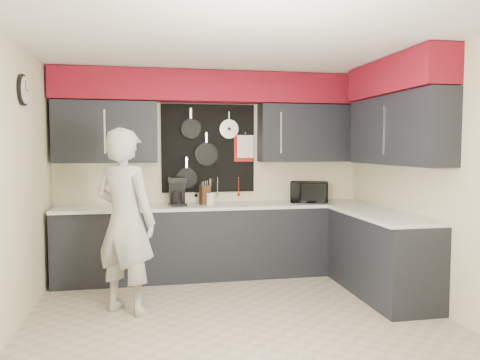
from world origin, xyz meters
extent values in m
plane|color=tan|center=(0.00, 0.00, 0.00)|extent=(4.00, 4.00, 0.00)
cube|color=beige|center=(0.00, 1.75, 1.30)|extent=(4.00, 0.01, 2.60)
cube|color=black|center=(-1.33, 1.59, 1.83)|extent=(1.24, 0.32, 0.75)
cube|color=black|center=(1.28, 1.59, 1.83)|extent=(1.34, 0.32, 0.75)
cube|color=maroon|center=(0.00, 1.57, 2.40)|extent=(3.94, 0.36, 0.38)
cube|color=black|center=(-0.05, 1.74, 1.62)|extent=(1.22, 0.03, 1.15)
cylinder|color=black|center=(-0.28, 1.70, 1.88)|extent=(0.26, 0.04, 0.26)
cylinder|color=black|center=(-0.08, 1.70, 1.55)|extent=(0.30, 0.04, 0.30)
cylinder|color=black|center=(-0.34, 1.70, 1.24)|extent=(0.27, 0.04, 0.27)
cylinder|color=silver|center=(0.22, 1.70, 1.88)|extent=(0.25, 0.02, 0.25)
cube|color=#9F140C|center=(0.42, 1.72, 1.62)|extent=(0.26, 0.01, 0.34)
cube|color=white|center=(0.44, 1.70, 1.65)|extent=(0.22, 0.01, 0.30)
cylinder|color=silver|center=(-0.50, 1.71, 1.13)|extent=(0.01, 0.01, 0.20)
cylinder|color=silver|center=(-0.22, 1.71, 1.13)|extent=(0.01, 0.01, 0.20)
cylinder|color=silver|center=(0.07, 1.71, 1.13)|extent=(0.01, 0.01, 0.20)
cylinder|color=silver|center=(0.35, 1.71, 1.13)|extent=(0.01, 0.01, 0.20)
cube|color=beige|center=(2.00, 0.00, 1.30)|extent=(0.01, 3.50, 2.60)
cube|color=black|center=(1.84, 0.30, 1.83)|extent=(0.32, 1.70, 0.75)
cube|color=maroon|center=(1.82, 0.30, 2.40)|extent=(0.36, 1.70, 0.38)
cube|color=beige|center=(-2.00, 0.00, 1.30)|extent=(0.01, 3.50, 2.60)
cylinder|color=black|center=(-1.98, 0.40, 2.18)|extent=(0.04, 0.30, 0.30)
cylinder|color=white|center=(-1.96, 0.40, 2.18)|extent=(0.01, 0.26, 0.26)
cube|color=black|center=(0.00, 1.45, 0.44)|extent=(3.90, 0.60, 0.88)
cube|color=white|center=(0.00, 1.44, 0.90)|extent=(3.90, 0.63, 0.04)
cube|color=black|center=(1.70, 0.35, 0.44)|extent=(0.60, 1.60, 0.88)
cube|color=white|center=(1.69, 0.35, 0.90)|extent=(0.63, 1.60, 0.04)
cube|color=black|center=(0.00, 1.19, 0.05)|extent=(3.90, 0.06, 0.10)
imported|color=black|center=(1.24, 1.45, 1.05)|extent=(0.56, 0.47, 0.27)
cube|color=#331E10|center=(-0.13, 1.46, 1.04)|extent=(0.14, 0.14, 0.24)
cylinder|color=silver|center=(-0.07, 1.44, 0.99)|extent=(0.12, 0.12, 0.15)
cube|color=black|center=(-0.48, 1.39, 0.94)|extent=(0.22, 0.26, 0.03)
cube|color=black|center=(-0.48, 1.47, 1.10)|extent=(0.20, 0.09, 0.32)
cube|color=black|center=(-0.48, 1.39, 1.24)|extent=(0.22, 0.26, 0.06)
cylinder|color=black|center=(-0.48, 1.37, 1.03)|extent=(0.12, 0.12, 0.15)
imported|color=#AFAFAC|center=(-1.06, 0.32, 0.91)|extent=(0.80, 0.74, 1.83)
camera|label=1|loc=(-0.82, -4.37, 1.64)|focal=35.00mm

